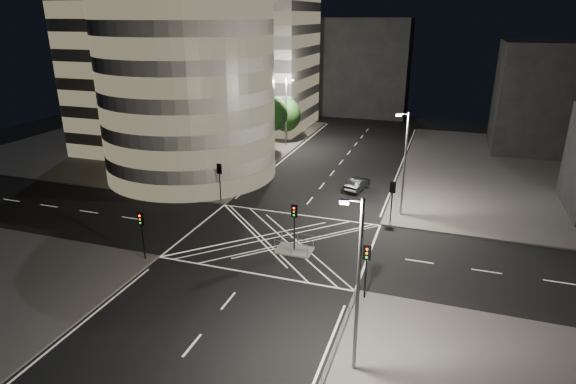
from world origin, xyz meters
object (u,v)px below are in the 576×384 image
(traffic_signal_nr, at_px, (366,262))
(street_lamp_right_near, at_px, (357,282))
(traffic_signal_fr, at_px, (392,194))
(street_lamp_left_near, at_px, (234,138))
(street_lamp_right_far, at_px, (404,161))
(sedan, at_px, (358,184))
(street_lamp_left_far, at_px, (286,110))
(traffic_signal_island, at_px, (294,219))
(traffic_signal_nl, at_px, (142,227))
(central_island, at_px, (294,250))
(traffic_signal_fl, at_px, (220,175))

(traffic_signal_nr, height_order, street_lamp_right_near, street_lamp_right_near)
(traffic_signal_fr, xyz_separation_m, street_lamp_left_near, (-18.24, 5.20, 2.63))
(street_lamp_left_near, height_order, street_lamp_right_far, same)
(traffic_signal_nr, height_order, sedan, traffic_signal_nr)
(street_lamp_left_far, xyz_separation_m, sedan, (13.55, -15.07, -4.83))
(traffic_signal_island, relative_size, sedan, 0.93)
(traffic_signal_nl, distance_m, street_lamp_right_near, 19.78)
(street_lamp_left_near, bearing_deg, traffic_signal_fr, -15.92)
(traffic_signal_nl, distance_m, sedan, 25.38)
(traffic_signal_nl, relative_size, street_lamp_right_near, 0.40)
(traffic_signal_nl, distance_m, traffic_signal_nr, 17.60)
(street_lamp_left_near, xyz_separation_m, sedan, (13.55, 2.93, -4.83))
(traffic_signal_island, bearing_deg, street_lamp_left_near, 130.27)
(traffic_signal_nl, height_order, traffic_signal_island, same)
(central_island, relative_size, traffic_signal_fl, 0.75)
(street_lamp_left_near, bearing_deg, traffic_signal_nl, -88.06)
(traffic_signal_nl, xyz_separation_m, street_lamp_right_far, (18.24, 15.80, 2.63))
(street_lamp_right_far, bearing_deg, traffic_signal_fr, -106.11)
(traffic_signal_fl, height_order, traffic_signal_nl, same)
(traffic_signal_nl, relative_size, street_lamp_left_far, 0.40)
(street_lamp_right_near, xyz_separation_m, sedan, (-5.32, 28.93, -4.83))
(traffic_signal_island, height_order, street_lamp_right_near, street_lamp_right_near)
(traffic_signal_island, distance_m, sedan, 16.71)
(traffic_signal_nl, xyz_separation_m, street_lamp_left_near, (-0.64, 18.80, 2.63))
(street_lamp_left_near, height_order, street_lamp_left_far, same)
(central_island, bearing_deg, traffic_signal_nr, -37.93)
(central_island, xyz_separation_m, street_lamp_right_far, (7.44, 10.50, 5.47))
(central_island, bearing_deg, traffic_signal_island, 0.00)
(traffic_signal_nr, xyz_separation_m, street_lamp_left_far, (-18.24, 36.80, 2.63))
(traffic_signal_nr, xyz_separation_m, street_lamp_right_near, (0.64, -7.20, 2.63))
(street_lamp_left_far, bearing_deg, central_island, -70.05)
(traffic_signal_fl, xyz_separation_m, street_lamp_left_near, (-0.64, 5.20, 2.63))
(traffic_signal_fl, height_order, street_lamp_right_near, street_lamp_right_near)
(traffic_signal_island, bearing_deg, street_lamp_right_far, 54.70)
(central_island, relative_size, traffic_signal_nr, 0.75)
(traffic_signal_nl, relative_size, street_lamp_right_far, 0.40)
(traffic_signal_fl, xyz_separation_m, street_lamp_left_far, (-0.64, 23.20, 2.63))
(traffic_signal_fl, distance_m, traffic_signal_island, 13.62)
(traffic_signal_fl, height_order, sedan, traffic_signal_fl)
(traffic_signal_nr, bearing_deg, traffic_signal_nl, 180.00)
(traffic_signal_nr, bearing_deg, central_island, 142.07)
(traffic_signal_nl, height_order, street_lamp_right_near, street_lamp_right_near)
(traffic_signal_fr, relative_size, traffic_signal_island, 1.00)
(street_lamp_left_near, bearing_deg, traffic_signal_island, -49.73)
(traffic_signal_island, xyz_separation_m, street_lamp_right_far, (7.44, 10.50, 2.63))
(central_island, bearing_deg, traffic_signal_fr, 50.67)
(street_lamp_right_near, bearing_deg, traffic_signal_island, 120.75)
(traffic_signal_island, distance_m, street_lamp_left_far, 33.61)
(central_island, xyz_separation_m, traffic_signal_nl, (-10.80, -5.30, 2.84))
(traffic_signal_nl, xyz_separation_m, sedan, (12.91, 21.73, -2.21))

